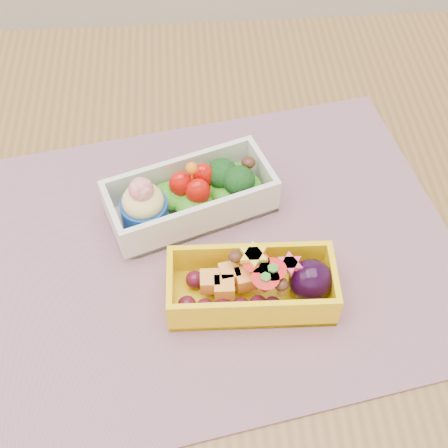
{
  "coord_description": "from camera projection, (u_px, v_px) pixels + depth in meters",
  "views": [
    {
      "loc": [
        0.0,
        -0.38,
        1.27
      ],
      "look_at": [
        0.03,
        -0.0,
        0.79
      ],
      "focal_mm": 49.42,
      "sensor_mm": 36.0,
      "label": 1
    }
  ],
  "objects": [
    {
      "name": "bento_yellow",
      "position": [
        255.0,
        285.0,
        0.58
      ],
      "size": [
        0.16,
        0.08,
        0.05
      ],
      "rotation": [
        0.0,
        0.0,
        -0.03
      ],
      "color": "yellow",
      "rests_on": "placemat"
    },
    {
      "name": "placemat",
      "position": [
        217.0,
        251.0,
        0.64
      ],
      "size": [
        0.54,
        0.45,
        0.0
      ],
      "primitive_type": "cube",
      "rotation": [
        0.0,
        0.0,
        0.17
      ],
      "color": "#9C6B73",
      "rests_on": "table"
    },
    {
      "name": "table",
      "position": [
        197.0,
        298.0,
        0.72
      ],
      "size": [
        1.2,
        0.8,
        0.75
      ],
      "color": "brown",
      "rests_on": "ground"
    },
    {
      "name": "bento_white",
      "position": [
        190.0,
        196.0,
        0.65
      ],
      "size": [
        0.19,
        0.13,
        0.07
      ],
      "rotation": [
        0.0,
        0.0,
        0.33
      ],
      "color": "silver",
      "rests_on": "placemat"
    }
  ]
}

